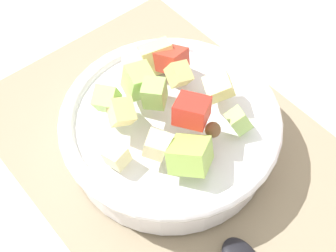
{
  "coord_description": "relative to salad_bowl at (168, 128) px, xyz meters",
  "views": [
    {
      "loc": [
        0.25,
        -0.22,
        0.5
      ],
      "look_at": [
        -0.01,
        -0.0,
        0.05
      ],
      "focal_mm": 51.39,
      "sensor_mm": 36.0,
      "label": 1
    }
  ],
  "objects": [
    {
      "name": "placemat",
      "position": [
        0.01,
        0.0,
        -0.04
      ],
      "size": [
        0.48,
        0.34,
        0.01
      ],
      "primitive_type": "cube",
      "color": "gray",
      "rests_on": "ground_plane"
    },
    {
      "name": "ground_plane",
      "position": [
        0.01,
        0.0,
        -0.04
      ],
      "size": [
        2.4,
        2.4,
        0.0
      ],
      "primitive_type": "plane",
      "color": "silver"
    },
    {
      "name": "salad_bowl",
      "position": [
        0.0,
        0.0,
        0.0
      ],
      "size": [
        0.26,
        0.26,
        0.12
      ],
      "color": "white",
      "rests_on": "placemat"
    }
  ]
}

